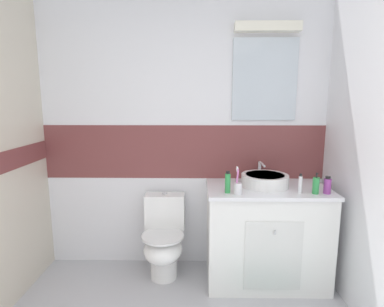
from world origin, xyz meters
name	(u,v)px	position (x,y,z in m)	size (l,w,h in m)	color
wall_back_tiled	(185,134)	(0.01, 2.45, 1.26)	(3.20, 0.20, 2.50)	white
vanity_cabinet	(265,234)	(0.72, 2.11, 0.43)	(1.02, 0.60, 0.85)	white
sink_basin	(265,180)	(0.70, 2.14, 0.90)	(0.40, 0.44, 0.18)	white
toilet	(164,239)	(-0.17, 2.15, 0.35)	(0.37, 0.50, 0.74)	white
toothbrush_cup	(238,187)	(0.44, 1.91, 0.91)	(0.06, 0.06, 0.22)	white
soap_dispenser	(316,185)	(1.06, 1.92, 0.92)	(0.05, 0.05, 0.17)	green
toothpaste_tube_upright	(300,184)	(0.94, 1.94, 0.92)	(0.03, 0.03, 0.16)	white
deodorant_spray_can	(228,183)	(0.37, 1.94, 0.93)	(0.04, 0.04, 0.18)	green
lotion_bottle_short	(327,186)	(1.15, 1.93, 0.92)	(0.06, 0.06, 0.14)	#993F99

